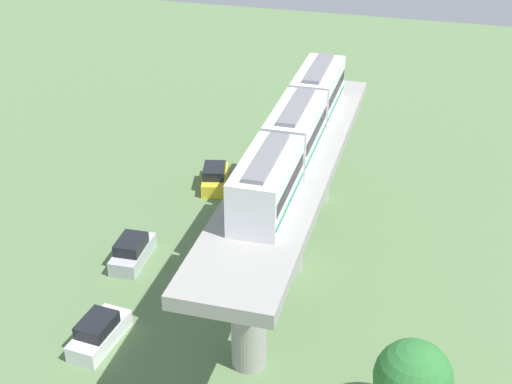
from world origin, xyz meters
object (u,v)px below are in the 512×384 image
object	(u,v)px
parked_car_white	(99,333)
tree_near_viaduct	(413,379)
train	(296,131)
parked_car_silver	(132,251)
parked_car_yellow	(215,177)

from	to	relation	value
parked_car_white	tree_near_viaduct	size ratio (longest dim) A/B	0.86
train	parked_car_white	world-z (taller)	train
parked_car_silver	tree_near_viaduct	world-z (taller)	tree_near_viaduct
train	parked_car_yellow	distance (m)	14.25
parked_car_silver	parked_car_white	distance (m)	8.14
parked_car_yellow	parked_car_silver	bearing A→B (deg)	66.61
parked_car_white	parked_car_yellow	world-z (taller)	same
parked_car_yellow	tree_near_viaduct	xyz separation A→B (m)	(-16.80, 20.82, 2.42)
parked_car_white	parked_car_yellow	distance (m)	19.25
parked_car_yellow	tree_near_viaduct	distance (m)	26.86
train	parked_car_silver	xyz separation A→B (m)	(10.09, 3.19, -8.56)
parked_car_yellow	train	bearing A→B (deg)	121.90
parked_car_white	tree_near_viaduct	bearing A→B (deg)	-179.52
parked_car_silver	tree_near_viaduct	bearing A→B (deg)	150.71
train	parked_car_yellow	world-z (taller)	train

